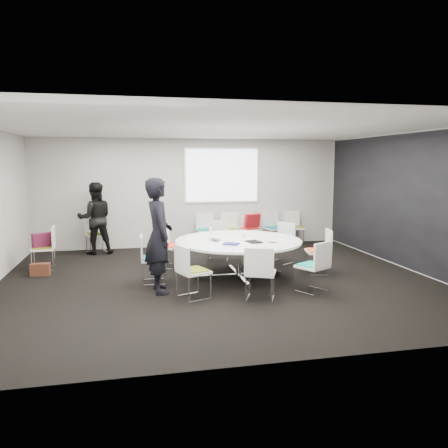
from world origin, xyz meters
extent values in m
cube|color=black|center=(0.00, 0.00, -0.02)|extent=(8.00, 7.00, 0.04)
cube|color=white|center=(0.00, 0.00, 2.82)|extent=(8.00, 7.00, 0.04)
cube|color=#B4AFA9|center=(0.00, 3.52, 1.40)|extent=(8.00, 0.04, 2.80)
cube|color=#B4AFA9|center=(0.00, -3.52, 1.40)|extent=(8.00, 0.04, 2.80)
cube|color=#B4AFA9|center=(4.02, 0.00, 1.40)|extent=(0.04, 7.00, 2.80)
cube|color=black|center=(3.99, 0.00, 1.40)|extent=(0.01, 6.94, 2.74)
cube|color=silver|center=(0.42, 0.11, 0.04)|extent=(0.90, 0.90, 0.08)
cylinder|color=silver|center=(0.42, 0.11, 0.36)|extent=(0.10, 0.10, 0.65)
cylinder|color=white|center=(0.42, 0.11, 0.71)|extent=(2.39, 2.39, 0.04)
cube|color=white|center=(0.80, 3.46, 1.85)|extent=(1.90, 0.03, 1.35)
cube|color=silver|center=(2.02, 0.06, 0.21)|extent=(0.50, 0.50, 0.42)
cube|color=white|center=(2.02, 0.06, 0.44)|extent=(0.52, 0.54, 0.04)
cube|color=red|center=(2.02, 0.06, 0.47)|extent=(0.45, 0.47, 0.03)
cube|color=white|center=(2.23, 0.02, 0.67)|extent=(0.13, 0.46, 0.42)
cube|color=silver|center=(1.61, 1.07, 0.21)|extent=(0.58, 0.58, 0.42)
cube|color=white|center=(1.61, 1.07, 0.44)|extent=(0.62, 0.63, 0.04)
cube|color=#0C6084|center=(1.61, 1.07, 0.47)|extent=(0.54, 0.55, 0.03)
cube|color=white|center=(1.78, 1.19, 0.67)|extent=(0.29, 0.40, 0.42)
cube|color=silver|center=(0.32, 1.60, 0.21)|extent=(0.52, 0.52, 0.42)
cube|color=white|center=(0.32, 1.60, 0.44)|extent=(0.57, 0.55, 0.04)
cube|color=olive|center=(0.32, 1.60, 0.47)|extent=(0.49, 0.48, 0.03)
cube|color=white|center=(0.38, 1.81, 0.67)|extent=(0.45, 0.17, 0.42)
cube|color=silver|center=(-0.78, 1.21, 0.21)|extent=(0.59, 0.59, 0.42)
cube|color=white|center=(-0.78, 1.21, 0.44)|extent=(0.64, 0.64, 0.04)
cube|color=red|center=(-0.78, 1.21, 0.47)|extent=(0.55, 0.55, 0.03)
cube|color=white|center=(-0.93, 1.35, 0.67)|extent=(0.34, 0.36, 0.42)
cube|color=silver|center=(-1.18, 0.06, 0.21)|extent=(0.43, 0.43, 0.42)
cube|color=white|center=(-1.18, 0.06, 0.44)|extent=(0.45, 0.47, 0.04)
cube|color=#0B6676|center=(-1.18, 0.06, 0.47)|extent=(0.39, 0.41, 0.03)
cube|color=white|center=(-1.39, 0.06, 0.67)|extent=(0.04, 0.46, 0.42)
cube|color=silver|center=(-0.60, -1.01, 0.21)|extent=(0.54, 0.54, 0.42)
cube|color=white|center=(-0.60, -1.01, 0.44)|extent=(0.58, 0.59, 0.04)
cube|color=#5C7018|center=(-0.60, -1.01, 0.47)|extent=(0.50, 0.51, 0.03)
cube|color=white|center=(-0.80, -1.08, 0.67)|extent=(0.20, 0.44, 0.42)
cube|color=silver|center=(0.43, -1.31, 0.21)|extent=(0.55, 0.55, 0.42)
cube|color=white|center=(0.43, -1.31, 0.44)|extent=(0.60, 0.59, 0.04)
cube|color=red|center=(0.43, -1.31, 0.47)|extent=(0.52, 0.51, 0.03)
cube|color=white|center=(0.35, -1.50, 0.67)|extent=(0.44, 0.22, 0.42)
cube|color=silver|center=(1.41, -1.07, 0.21)|extent=(0.57, 0.57, 0.42)
cube|color=white|center=(1.41, -1.07, 0.44)|extent=(0.62, 0.61, 0.04)
cube|color=#088676|center=(1.41, -1.07, 0.47)|extent=(0.54, 0.53, 0.03)
cube|color=white|center=(1.52, -1.25, 0.67)|extent=(0.42, 0.26, 0.42)
cube|color=silver|center=(0.32, 3.15, 0.21)|extent=(0.43, 0.43, 0.42)
cube|color=white|center=(0.32, 3.15, 0.44)|extent=(0.47, 0.45, 0.04)
cube|color=#0D8274|center=(0.32, 3.15, 0.47)|extent=(0.41, 0.39, 0.03)
cube|color=white|center=(0.31, 3.36, 0.67)|extent=(0.46, 0.05, 0.42)
cube|color=silver|center=(0.90, 3.12, 0.21)|extent=(0.53, 0.53, 0.42)
cube|color=white|center=(0.90, 3.12, 0.44)|extent=(0.58, 0.56, 0.04)
cube|color=olive|center=(0.90, 3.12, 0.47)|extent=(0.50, 0.49, 0.03)
cube|color=white|center=(0.97, 3.32, 0.67)|extent=(0.45, 0.18, 0.42)
cube|color=silver|center=(1.49, 3.15, 0.21)|extent=(0.54, 0.54, 0.42)
cube|color=white|center=(1.49, 3.15, 0.44)|extent=(0.58, 0.57, 0.04)
cube|color=red|center=(1.49, 3.15, 0.47)|extent=(0.51, 0.49, 0.03)
cube|color=white|center=(1.42, 3.35, 0.67)|extent=(0.44, 0.19, 0.42)
cube|color=silver|center=(2.16, 3.15, 0.21)|extent=(0.50, 0.50, 0.42)
cube|color=white|center=(2.16, 3.15, 0.44)|extent=(0.54, 0.53, 0.04)
cube|color=#0D7089|center=(2.16, 3.15, 0.47)|extent=(0.47, 0.46, 0.03)
cube|color=white|center=(2.12, 3.36, 0.67)|extent=(0.46, 0.13, 0.42)
cube|color=silver|center=(2.71, 3.15, 0.21)|extent=(0.42, 0.42, 0.42)
cube|color=white|center=(2.71, 3.15, 0.44)|extent=(0.47, 0.45, 0.04)
cube|color=olive|center=(2.71, 3.15, 0.47)|extent=(0.40, 0.38, 0.03)
cube|color=white|center=(2.72, 3.36, 0.67)|extent=(0.46, 0.04, 0.42)
cube|color=silver|center=(-3.35, 1.54, 0.21)|extent=(0.45, 0.45, 0.42)
cube|color=white|center=(-3.35, 1.54, 0.44)|extent=(0.47, 0.49, 0.04)
cube|color=olive|center=(-3.35, 1.54, 0.47)|extent=(0.41, 0.43, 0.03)
cube|color=white|center=(-3.14, 1.55, 0.67)|extent=(0.07, 0.46, 0.42)
cube|color=silver|center=(-2.41, 3.12, 0.21)|extent=(0.53, 0.53, 0.42)
cube|color=white|center=(-2.41, 3.12, 0.44)|extent=(0.58, 0.56, 0.04)
cube|color=olive|center=(-2.41, 3.12, 0.47)|extent=(0.50, 0.49, 0.03)
cube|color=white|center=(-2.48, 3.32, 0.67)|extent=(0.45, 0.18, 0.42)
imported|color=black|center=(-1.12, -0.52, 0.97)|extent=(0.55, 0.76, 1.94)
imported|color=black|center=(-2.41, 2.97, 0.86)|extent=(0.93, 0.77, 1.72)
imported|color=#333338|center=(0.01, 0.16, 0.74)|extent=(0.26, 0.34, 0.02)
cube|color=silver|center=(-0.11, 0.16, 0.86)|extent=(0.07, 0.30, 0.22)
cube|color=black|center=(0.64, -0.19, 0.74)|extent=(0.28, 0.34, 0.02)
cube|color=navy|center=(0.18, -0.33, 0.74)|extent=(0.33, 0.31, 0.03)
cube|color=white|center=(1.08, 0.42, 0.73)|extent=(0.37, 0.34, 0.00)
cube|color=silver|center=(1.15, -0.08, 0.73)|extent=(0.30, 0.21, 0.00)
cylinder|color=white|center=(0.58, 0.37, 0.78)|extent=(0.08, 0.08, 0.09)
cube|color=black|center=(0.96, -0.29, 0.73)|extent=(0.16, 0.12, 0.01)
cube|color=#561733|center=(-3.35, 1.54, 0.62)|extent=(0.42, 0.32, 0.28)
cube|color=#4B2718|center=(-3.33, 1.04, 0.12)|extent=(0.36, 0.16, 0.24)
cube|color=maroon|center=(1.49, 2.94, 0.70)|extent=(0.47, 0.31, 0.36)
camera|label=1|loc=(-1.55, -7.81, 2.18)|focal=35.00mm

